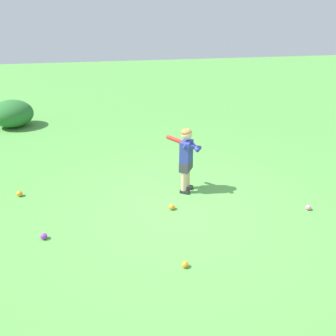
{
  "coord_description": "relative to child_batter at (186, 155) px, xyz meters",
  "views": [
    {
      "loc": [
        -3.8,
        1.13,
        2.56
      ],
      "look_at": [
        0.54,
        0.04,
        0.45
      ],
      "focal_mm": 33.09,
      "sensor_mm": 36.0,
      "label": 1
    }
  ],
  "objects": [
    {
      "name": "ground_plane",
      "position": [
        -0.54,
        0.26,
        -0.65
      ],
      "size": [
        40.0,
        40.0,
        0.0
      ],
      "primitive_type": "plane",
      "color": "#519942"
    },
    {
      "name": "child_batter",
      "position": [
        0.0,
        0.0,
        0.0
      ],
      "size": [
        0.5,
        0.48,
        1.08
      ],
      "color": "#232328",
      "rests_on": "ground"
    },
    {
      "name": "play_ball_by_bucket",
      "position": [
        0.46,
        2.66,
        -0.6
      ],
      "size": [
        0.09,
        0.09,
        0.09
      ],
      "primitive_type": "sphere",
      "color": "orange",
      "rests_on": "ground"
    },
    {
      "name": "play_ball_midfield",
      "position": [
        -1.02,
        -1.62,
        -0.61
      ],
      "size": [
        0.08,
        0.08,
        0.08
      ],
      "primitive_type": "sphere",
      "color": "pink",
      "rests_on": "ground"
    },
    {
      "name": "play_ball_center_lawn",
      "position": [
        -0.51,
        0.37,
        -0.6
      ],
      "size": [
        0.09,
        0.09,
        0.09
      ],
      "primitive_type": "sphere",
      "color": "orange",
      "rests_on": "ground"
    },
    {
      "name": "play_ball_behind_batter",
      "position": [
        -1.73,
        0.53,
        -0.61
      ],
      "size": [
        0.08,
        0.08,
        0.08
      ],
      "primitive_type": "sphere",
      "color": "orange",
      "rests_on": "ground"
    },
    {
      "name": "play_ball_near_batter",
      "position": [
        -0.79,
        2.16,
        -0.61
      ],
      "size": [
        0.09,
        0.09,
        0.09
      ],
      "primitive_type": "sphere",
      "color": "purple",
      "rests_on": "ground"
    },
    {
      "name": "shrub_right_background",
      "position": [
        4.49,
        3.45,
        -0.3
      ],
      "size": [
        1.08,
        1.05,
        0.71
      ],
      "primitive_type": "ellipsoid",
      "color": "#286B2D",
      "rests_on": "ground"
    }
  ]
}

